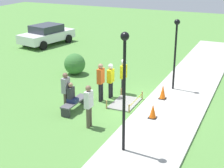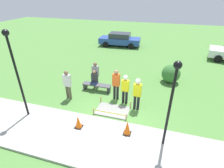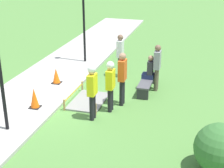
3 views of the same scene
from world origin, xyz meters
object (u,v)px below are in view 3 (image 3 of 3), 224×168
object	(u,v)px
person_seated_on_bench	(150,69)
bystander_in_white_shirt	(157,65)
lamppost_far	(83,2)
bystander_in_orange_shirt	(122,76)
worker_assistant	(110,82)
bystander_in_gray_shirt	(120,53)
worker_supervisor	(92,87)
traffic_cone_near_patch	(56,76)
traffic_cone_far_patch	(34,98)
park_bench	(147,83)

from	to	relation	value
person_seated_on_bench	bystander_in_white_shirt	size ratio (longest dim) A/B	0.51
bystander_in_white_shirt	lamppost_far	xyz separation A→B (m)	(-2.21, -3.64, 1.79)
bystander_in_orange_shirt	worker_assistant	bearing A→B (deg)	-23.15
bystander_in_gray_shirt	lamppost_far	size ratio (longest dim) A/B	0.43
worker_supervisor	bystander_in_orange_shirt	size ratio (longest dim) A/B	0.97
traffic_cone_near_patch	worker_assistant	xyz separation A→B (m)	(1.52, 2.62, 0.61)
worker_assistant	lamppost_far	size ratio (longest dim) A/B	0.41
worker_supervisor	lamppost_far	distance (m)	5.75
person_seated_on_bench	bystander_in_orange_shirt	world-z (taller)	bystander_in_orange_shirt
worker_assistant	lamppost_far	xyz separation A→B (m)	(-4.36, -2.49, 1.78)
traffic_cone_far_patch	person_seated_on_bench	size ratio (longest dim) A/B	0.77
bystander_in_orange_shirt	bystander_in_gray_shirt	world-z (taller)	bystander_in_orange_shirt
worker_supervisor	bystander_in_gray_shirt	world-z (taller)	worker_supervisor
traffic_cone_far_patch	lamppost_far	bearing A→B (deg)	-178.95
traffic_cone_far_patch	park_bench	distance (m)	4.17
bystander_in_orange_shirt	bystander_in_white_shirt	xyz separation A→B (m)	(-1.58, 0.91, -0.06)
traffic_cone_far_patch	worker_supervisor	size ratio (longest dim) A/B	0.38
park_bench	bystander_in_gray_shirt	bearing A→B (deg)	-131.40
person_seated_on_bench	bystander_in_gray_shirt	size ratio (longest dim) A/B	0.50
park_bench	worker_supervisor	distance (m)	3.03
lamppost_far	bystander_in_orange_shirt	bearing A→B (deg)	35.78
bystander_in_gray_shirt	bystander_in_orange_shirt	bearing A→B (deg)	16.21
traffic_cone_near_patch	person_seated_on_bench	world-z (taller)	person_seated_on_bench
traffic_cone_near_patch	worker_supervisor	xyz separation A→B (m)	(2.22, 2.25, 0.67)
lamppost_far	traffic_cone_near_patch	bearing A→B (deg)	-2.66
worker_supervisor	bystander_in_orange_shirt	world-z (taller)	bystander_in_orange_shirt
park_bench	bystander_in_gray_shirt	distance (m)	1.92
worker_assistant	bystander_in_gray_shirt	bearing A→B (deg)	-170.86
park_bench	worker_supervisor	world-z (taller)	worker_supervisor
bystander_in_orange_shirt	bystander_in_white_shirt	bearing A→B (deg)	149.95
bystander_in_orange_shirt	lamppost_far	bearing A→B (deg)	-144.22
traffic_cone_near_patch	bystander_in_gray_shirt	world-z (taller)	bystander_in_gray_shirt
traffic_cone_near_patch	worker_assistant	size ratio (longest dim) A/B	0.35
worker_assistant	lamppost_far	bearing A→B (deg)	-150.31
person_seated_on_bench	bystander_in_gray_shirt	world-z (taller)	bystander_in_gray_shirt
traffic_cone_near_patch	traffic_cone_far_patch	bearing A→B (deg)	5.86
park_bench	traffic_cone_far_patch	bearing A→B (deg)	-50.84
person_seated_on_bench	bystander_in_orange_shirt	distance (m)	1.71
worker_supervisor	bystander_in_orange_shirt	distance (m)	1.42
worker_supervisor	bystander_in_white_shirt	size ratio (longest dim) A/B	1.02
traffic_cone_far_patch	bystander_in_gray_shirt	size ratio (longest dim) A/B	0.39
bystander_in_white_shirt	lamppost_far	world-z (taller)	lamppost_far
bystander_in_orange_shirt	bystander_in_white_shirt	world-z (taller)	bystander_in_orange_shirt
traffic_cone_near_patch	traffic_cone_far_patch	distance (m)	2.19
person_seated_on_bench	bystander_in_gray_shirt	bearing A→B (deg)	-126.21
traffic_cone_near_patch	bystander_in_orange_shirt	world-z (taller)	bystander_in_orange_shirt
bystander_in_gray_shirt	bystander_in_white_shirt	world-z (taller)	bystander_in_gray_shirt
worker_supervisor	bystander_in_gray_shirt	size ratio (longest dim) A/B	1.01
traffic_cone_far_patch	bystander_in_white_shirt	world-z (taller)	bystander_in_white_shirt
traffic_cone_far_patch	bystander_in_orange_shirt	bearing A→B (deg)	115.00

